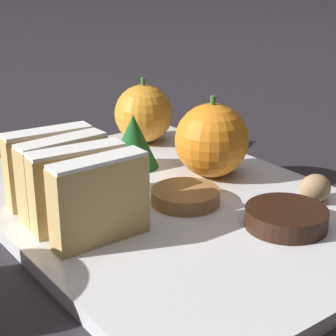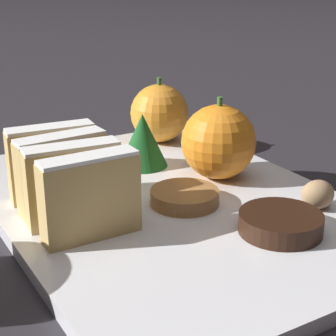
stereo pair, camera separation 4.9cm
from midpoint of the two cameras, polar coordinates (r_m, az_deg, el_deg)
The scene contains 12 objects.
ground_plane at distance 0.51m, azimuth 2.78°, elevation -4.52°, with size 6.00×6.00×0.00m, color #28262B.
serving_platter at distance 0.50m, azimuth 2.79°, elevation -3.90°, with size 0.29×0.39×0.01m.
stollen_slice_front at distance 0.42m, azimuth -4.64°, elevation -3.03°, with size 0.08×0.02×0.07m.
stollen_slice_second at distance 0.45m, azimuth -6.45°, elevation -1.75°, with size 0.08×0.03×0.07m.
stollen_slice_third at distance 0.47m, azimuth -7.79°, elevation -0.54°, with size 0.08×0.02×0.07m.
stollen_slice_fourth at distance 0.50m, azimuth -8.96°, elevation 0.55°, with size 0.08×0.03×0.07m.
orange_near at distance 0.54m, azimuth 7.73°, elevation 2.60°, with size 0.07×0.07×0.08m.
orange_far at distance 0.65m, azimuth 1.27°, elevation 5.56°, with size 0.07×0.07×0.08m.
walnut at distance 0.50m, azimuth 17.68°, elevation -2.63°, with size 0.03×0.03×0.03m.
chocolate_cookie at distance 0.45m, azimuth 14.44°, elevation -5.50°, with size 0.07×0.07×0.02m.
gingerbread_cookie at distance 0.49m, azimuth 4.56°, elevation -3.00°, with size 0.06×0.06×0.01m.
evergreen_sprig at distance 0.57m, azimuth -0.14°, elevation 2.81°, with size 0.05×0.05×0.06m.
Camera 2 is at (-0.23, -0.39, 0.21)m, focal length 60.00 mm.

